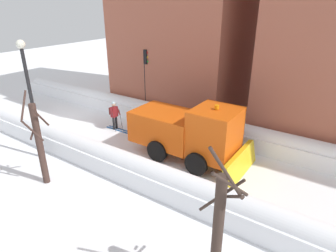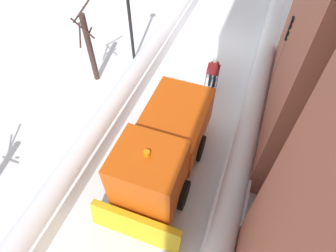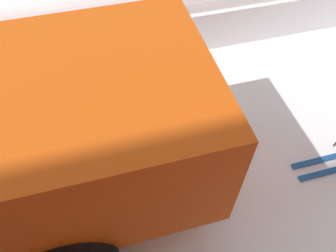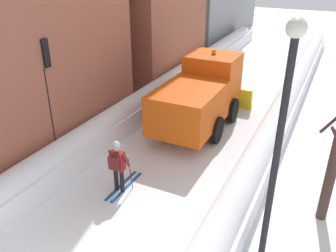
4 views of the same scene
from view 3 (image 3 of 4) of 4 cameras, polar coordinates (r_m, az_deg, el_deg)
The scene contains 0 objects.
Camera 3 is at (-2.58, 7.82, 4.34)m, focal length 34.48 mm.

